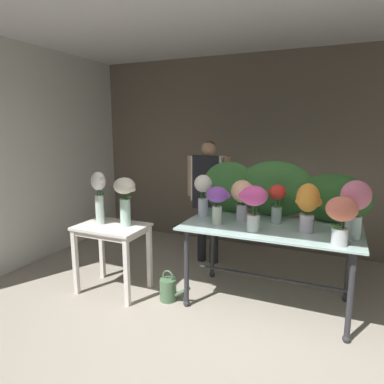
{
  "coord_description": "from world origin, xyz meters",
  "views": [
    {
      "loc": [
        1.04,
        -1.83,
        1.84
      ],
      "look_at": [
        -0.37,
        1.4,
        1.17
      ],
      "focal_mm": 31.7,
      "sensor_mm": 36.0,
      "label": 1
    }
  ],
  "objects_px": {
    "vase_scarlet_stock": "(277,201)",
    "vase_fuchsia_ranunculus": "(253,201)",
    "vase_ivory_lilies": "(203,192)",
    "vase_coral_freesia": "(341,215)",
    "vase_violet_snapdragons": "(217,200)",
    "vase_peach_anemones": "(242,196)",
    "display_table_glass": "(270,238)",
    "side_table_white": "(112,235)",
    "vase_rosy_carnations": "(355,203)",
    "vase_sunset_hydrangea": "(308,204)",
    "vase_white_roses_tall": "(99,194)",
    "florist": "(208,189)",
    "watering_can": "(168,289)",
    "vase_cream_lisianthus_tall": "(125,196)"
  },
  "relations": [
    {
      "from": "vase_rosy_carnations",
      "to": "vase_coral_freesia",
      "type": "bearing_deg",
      "value": -114.12
    },
    {
      "from": "vase_violet_snapdragons",
      "to": "vase_coral_freesia",
      "type": "relative_size",
      "value": 0.93
    },
    {
      "from": "vase_violet_snapdragons",
      "to": "vase_rosy_carnations",
      "type": "bearing_deg",
      "value": 2.28
    },
    {
      "from": "side_table_white",
      "to": "vase_violet_snapdragons",
      "type": "relative_size",
      "value": 1.97
    },
    {
      "from": "vase_sunset_hydrangea",
      "to": "vase_peach_anemones",
      "type": "height_order",
      "value": "vase_sunset_hydrangea"
    },
    {
      "from": "vase_peach_anemones",
      "to": "watering_can",
      "type": "distance_m",
      "value": 1.28
    },
    {
      "from": "vase_scarlet_stock",
      "to": "vase_coral_freesia",
      "type": "distance_m",
      "value": 0.77
    },
    {
      "from": "vase_scarlet_stock",
      "to": "vase_fuchsia_ranunculus",
      "type": "bearing_deg",
      "value": -112.2
    },
    {
      "from": "florist",
      "to": "vase_rosy_carnations",
      "type": "relative_size",
      "value": 3.17
    },
    {
      "from": "vase_white_roses_tall",
      "to": "vase_scarlet_stock",
      "type": "bearing_deg",
      "value": 15.42
    },
    {
      "from": "vase_violet_snapdragons",
      "to": "watering_can",
      "type": "xyz_separation_m",
      "value": [
        -0.48,
        -0.18,
        -0.99
      ]
    },
    {
      "from": "vase_scarlet_stock",
      "to": "vase_coral_freesia",
      "type": "relative_size",
      "value": 0.96
    },
    {
      "from": "vase_ivory_lilies",
      "to": "vase_white_roses_tall",
      "type": "xyz_separation_m",
      "value": [
        -1.05,
        -0.47,
        -0.03
      ]
    },
    {
      "from": "vase_ivory_lilies",
      "to": "vase_white_roses_tall",
      "type": "bearing_deg",
      "value": -156.0
    },
    {
      "from": "vase_fuchsia_ranunculus",
      "to": "watering_can",
      "type": "distance_m",
      "value": 1.35
    },
    {
      "from": "vase_cream_lisianthus_tall",
      "to": "watering_can",
      "type": "height_order",
      "value": "vase_cream_lisianthus_tall"
    },
    {
      "from": "vase_violet_snapdragons",
      "to": "vase_fuchsia_ranunculus",
      "type": "xyz_separation_m",
      "value": [
        0.39,
        -0.1,
        0.04
      ]
    },
    {
      "from": "side_table_white",
      "to": "vase_rosy_carnations",
      "type": "distance_m",
      "value": 2.5
    },
    {
      "from": "display_table_glass",
      "to": "vase_cream_lisianthus_tall",
      "type": "height_order",
      "value": "vase_cream_lisianthus_tall"
    },
    {
      "from": "vase_scarlet_stock",
      "to": "vase_ivory_lilies",
      "type": "bearing_deg",
      "value": -176.97
    },
    {
      "from": "vase_violet_snapdragons",
      "to": "vase_ivory_lilies",
      "type": "height_order",
      "value": "vase_ivory_lilies"
    },
    {
      "from": "watering_can",
      "to": "vase_rosy_carnations",
      "type": "bearing_deg",
      "value": 7.62
    },
    {
      "from": "vase_fuchsia_ranunculus",
      "to": "vase_cream_lisianthus_tall",
      "type": "bearing_deg",
      "value": -176.95
    },
    {
      "from": "display_table_glass",
      "to": "vase_coral_freesia",
      "type": "distance_m",
      "value": 0.84
    },
    {
      "from": "display_table_glass",
      "to": "vase_ivory_lilies",
      "type": "distance_m",
      "value": 0.88
    },
    {
      "from": "vase_coral_freesia",
      "to": "vase_scarlet_stock",
      "type": "bearing_deg",
      "value": 141.75
    },
    {
      "from": "vase_cream_lisianthus_tall",
      "to": "vase_sunset_hydrangea",
      "type": "bearing_deg",
      "value": 7.59
    },
    {
      "from": "vase_rosy_carnations",
      "to": "vase_cream_lisianthus_tall",
      "type": "xyz_separation_m",
      "value": [
        -2.27,
        -0.22,
        -0.07
      ]
    },
    {
      "from": "vase_fuchsia_ranunculus",
      "to": "display_table_glass",
      "type": "bearing_deg",
      "value": 65.63
    },
    {
      "from": "side_table_white",
      "to": "vase_ivory_lilies",
      "type": "distance_m",
      "value": 1.13
    },
    {
      "from": "vase_violet_snapdragons",
      "to": "vase_sunset_hydrangea",
      "type": "distance_m",
      "value": 0.87
    },
    {
      "from": "vase_scarlet_stock",
      "to": "vase_peach_anemones",
      "type": "xyz_separation_m",
      "value": [
        -0.35,
        -0.07,
        0.04
      ]
    },
    {
      "from": "vase_violet_snapdragons",
      "to": "vase_peach_anemones",
      "type": "relative_size",
      "value": 0.89
    },
    {
      "from": "display_table_glass",
      "to": "watering_can",
      "type": "relative_size",
      "value": 4.91
    },
    {
      "from": "vase_coral_freesia",
      "to": "vase_rosy_carnations",
      "type": "bearing_deg",
      "value": 65.88
    },
    {
      "from": "vase_coral_freesia",
      "to": "vase_ivory_lilies",
      "type": "bearing_deg",
      "value": 162.78
    },
    {
      "from": "vase_coral_freesia",
      "to": "vase_fuchsia_ranunculus",
      "type": "xyz_separation_m",
      "value": [
        -0.76,
        0.1,
        0.03
      ]
    },
    {
      "from": "side_table_white",
      "to": "vase_rosy_carnations",
      "type": "bearing_deg",
      "value": 6.5
    },
    {
      "from": "vase_coral_freesia",
      "to": "vase_white_roses_tall",
      "type": "distance_m",
      "value": 2.46
    },
    {
      "from": "vase_scarlet_stock",
      "to": "vase_fuchsia_ranunculus",
      "type": "relative_size",
      "value": 0.91
    },
    {
      "from": "vase_peach_anemones",
      "to": "vase_rosy_carnations",
      "type": "distance_m",
      "value": 1.08
    },
    {
      "from": "vase_sunset_hydrangea",
      "to": "vase_ivory_lilies",
      "type": "distance_m",
      "value": 1.13
    },
    {
      "from": "florist",
      "to": "vase_white_roses_tall",
      "type": "xyz_separation_m",
      "value": [
        -0.83,
        -1.22,
        0.08
      ]
    },
    {
      "from": "display_table_glass",
      "to": "vase_scarlet_stock",
      "type": "bearing_deg",
      "value": 73.33
    },
    {
      "from": "vase_ivory_lilies",
      "to": "vase_coral_freesia",
      "type": "distance_m",
      "value": 1.48
    },
    {
      "from": "vase_violet_snapdragons",
      "to": "vase_peach_anemones",
      "type": "xyz_separation_m",
      "value": [
        0.2,
        0.21,
        0.02
      ]
    },
    {
      "from": "vase_sunset_hydrangea",
      "to": "vase_scarlet_stock",
      "type": "distance_m",
      "value": 0.38
    },
    {
      "from": "vase_rosy_carnations",
      "to": "vase_ivory_lilies",
      "type": "bearing_deg",
      "value": 172.77
    },
    {
      "from": "vase_coral_freesia",
      "to": "vase_cream_lisianthus_tall",
      "type": "distance_m",
      "value": 2.16
    },
    {
      "from": "vase_sunset_hydrangea",
      "to": "vase_rosy_carnations",
      "type": "xyz_separation_m",
      "value": [
        0.4,
        -0.03,
        0.05
      ]
    }
  ]
}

